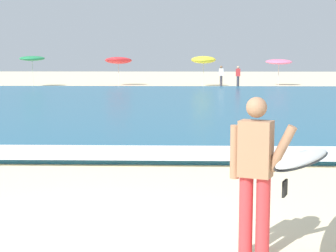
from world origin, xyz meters
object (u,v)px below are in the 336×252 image
object	(u,v)px
beach_umbrella_1	(118,60)
beachgoer_near_row_left	(221,76)
beach_umbrella_2	(203,60)
beach_umbrella_3	(279,62)
surfer_with_board	(278,165)
beach_umbrella_0	(32,58)
beachgoer_near_row_mid	(238,76)

from	to	relation	value
beach_umbrella_1	beachgoer_near_row_left	world-z (taller)	beach_umbrella_1
beach_umbrella_2	beach_umbrella_3	distance (m)	6.17
surfer_with_board	beach_umbrella_3	bearing A→B (deg)	79.94
beach_umbrella_3	beach_umbrella_2	bearing A→B (deg)	-166.31
beach_umbrella_0	beach_umbrella_1	xyz separation A→B (m)	(6.40, 1.73, -0.15)
beachgoer_near_row_left	beach_umbrella_1	bearing A→B (deg)	164.55
beach_umbrella_1	beachgoer_near_row_left	distance (m)	8.36
beach_umbrella_1	beachgoer_near_row_mid	world-z (taller)	beach_umbrella_1
surfer_with_board	beachgoer_near_row_mid	distance (m)	33.49
surfer_with_board	beach_umbrella_3	world-z (taller)	beach_umbrella_3
beach_umbrella_3	beachgoer_near_row_mid	distance (m)	5.05
surfer_with_board	beachgoer_near_row_left	size ratio (longest dim) A/B	1.47
surfer_with_board	beach_umbrella_1	xyz separation A→B (m)	(-6.14, 36.71, 0.94)
beach_umbrella_1	beach_umbrella_0	bearing A→B (deg)	-164.84
surfer_with_board	beach_umbrella_3	xyz separation A→B (m)	(6.53, 36.80, 0.83)
beachgoer_near_row_left	beach_umbrella_0	bearing A→B (deg)	178.13
beach_umbrella_1	beachgoer_near_row_left	bearing A→B (deg)	-15.45
beach_umbrella_0	beachgoer_near_row_left	xyz separation A→B (m)	(14.38, -0.47, -1.27)
beach_umbrella_3	beach_umbrella_1	bearing A→B (deg)	-179.58
beach_umbrella_1	beach_umbrella_3	bearing A→B (deg)	0.42
beach_umbrella_2	beach_umbrella_3	xyz separation A→B (m)	(5.99, 1.46, -0.16)
beachgoer_near_row_left	beach_umbrella_2	bearing A→B (deg)	147.24
beach_umbrella_0	beach_umbrella_3	distance (m)	19.16
beachgoer_near_row_mid	beach_umbrella_2	bearing A→B (deg)	140.91
beach_umbrella_3	surfer_with_board	bearing A→B (deg)	-100.06
beach_umbrella_0	surfer_with_board	bearing A→B (deg)	-70.27
beachgoer_near_row_mid	beach_umbrella_1	bearing A→B (deg)	159.81
beach_umbrella_2	beach_umbrella_3	world-z (taller)	beach_umbrella_2
surfer_with_board	beachgoer_near_row_left	xyz separation A→B (m)	(1.84, 34.50, -0.19)
beach_umbrella_1	beachgoer_near_row_mid	size ratio (longest dim) A/B	1.47
beach_umbrella_1	surfer_with_board	bearing A→B (deg)	-80.50
beach_umbrella_0	beach_umbrella_1	world-z (taller)	beach_umbrella_0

